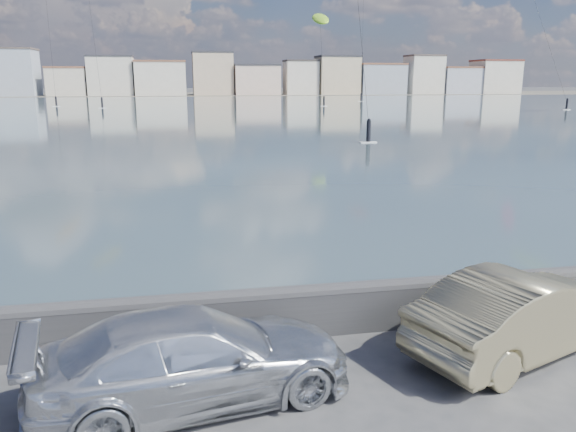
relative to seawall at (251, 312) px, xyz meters
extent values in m
plane|color=#333335|center=(0.00, -2.70, -0.58)|extent=(700.00, 700.00, 0.00)
cube|color=#354B52|center=(0.00, 88.80, -0.58)|extent=(500.00, 177.00, 0.00)
cube|color=#4C473D|center=(0.00, 197.30, -0.57)|extent=(500.00, 60.00, 0.00)
cube|color=#28282B|center=(0.00, 0.00, -0.13)|extent=(400.00, 0.35, 0.90)
cylinder|color=#28282B|center=(0.00, 0.00, 0.32)|extent=(400.00, 0.36, 0.36)
cube|color=#9EA8B7|center=(-51.50, 183.30, 6.42)|extent=(15.00, 12.00, 14.00)
cube|color=#4C423D|center=(-51.50, 183.30, 13.72)|extent=(15.30, 12.24, 0.60)
cube|color=beige|center=(-35.00, 183.30, 3.67)|extent=(12.00, 10.00, 8.50)
cube|color=brown|center=(-35.00, 183.30, 8.22)|extent=(12.24, 10.20, 0.60)
cube|color=beige|center=(-21.50, 183.30, 5.42)|extent=(14.00, 11.00, 12.00)
cube|color=#2D2D33|center=(-21.50, 183.30, 11.72)|extent=(14.28, 11.22, 0.60)
cube|color=silver|center=(-6.00, 183.30, 4.67)|extent=(16.00, 13.00, 10.50)
cube|color=brown|center=(-6.00, 183.30, 10.22)|extent=(16.32, 13.26, 0.60)
cube|color=#CCB293|center=(11.00, 183.30, 6.17)|extent=(13.00, 10.00, 13.50)
cube|color=#2D2D33|center=(11.00, 183.30, 13.22)|extent=(13.26, 10.20, 0.60)
cube|color=beige|center=(25.50, 183.30, 4.17)|extent=(15.00, 12.00, 9.50)
cube|color=#2D2D33|center=(25.50, 183.30, 9.22)|extent=(15.30, 12.24, 0.60)
cube|color=silver|center=(41.00, 183.30, 4.92)|extent=(11.00, 9.00, 11.00)
cube|color=#383330|center=(41.00, 183.30, 10.72)|extent=(11.22, 9.18, 0.60)
cube|color=beige|center=(54.00, 183.30, 5.67)|extent=(14.00, 11.00, 12.50)
cube|color=#2D2D33|center=(54.00, 183.30, 12.22)|extent=(14.28, 11.22, 0.60)
cube|color=#9EA8B7|center=(69.50, 183.30, 4.42)|extent=(16.00, 12.00, 10.00)
cube|color=brown|center=(69.50, 183.30, 9.72)|extent=(16.32, 12.24, 0.60)
cube|color=silver|center=(86.00, 183.30, 5.92)|extent=(12.00, 10.00, 13.00)
cube|color=#4C423D|center=(86.00, 183.30, 12.72)|extent=(12.24, 10.20, 0.60)
cube|color=#B2B7C6|center=(99.50, 183.30, 3.92)|extent=(14.00, 11.00, 9.00)
cube|color=brown|center=(99.50, 183.30, 8.72)|extent=(14.28, 11.22, 0.60)
cube|color=silver|center=(114.00, 183.30, 5.17)|extent=(15.00, 12.00, 11.50)
cube|color=brown|center=(114.00, 183.30, 11.22)|extent=(15.30, 12.24, 0.60)
imported|color=silver|center=(-1.18, -2.00, 0.17)|extent=(5.45, 2.97, 1.50)
imported|color=tan|center=(4.98, -1.49, 0.21)|extent=(5.11, 3.30, 1.59)
cube|color=white|center=(-24.11, 106.55, -0.53)|extent=(1.40, 0.42, 0.08)
cylinder|color=black|center=(-24.11, 106.55, 0.37)|extent=(0.36, 0.36, 1.70)
sphere|color=black|center=(-24.11, 106.55, 1.27)|extent=(0.28, 0.28, 0.28)
cylinder|color=black|center=(-24.91, 110.49, 13.39)|extent=(1.64, 7.91, 25.35)
cube|color=white|center=(64.50, 76.65, -0.53)|extent=(1.40, 0.42, 0.08)
cylinder|color=black|center=(64.50, 76.65, 0.37)|extent=(0.36, 0.36, 1.70)
sphere|color=black|center=(64.50, 76.65, 1.27)|extent=(0.28, 0.28, 0.28)
cylinder|color=black|center=(64.40, 83.65, 11.19)|extent=(0.22, 14.02, 20.97)
cube|color=white|center=(-14.58, 97.98, -0.53)|extent=(1.40, 0.42, 0.08)
cylinder|color=black|center=(-14.58, 97.98, 0.37)|extent=(0.36, 0.36, 1.70)
sphere|color=black|center=(-14.58, 97.98, 1.27)|extent=(0.28, 0.28, 0.28)
cylinder|color=black|center=(-15.68, 101.15, 15.25)|extent=(2.24, 6.38, 29.06)
ellipsoid|color=#8CD826|center=(29.92, 113.25, 17.21)|extent=(3.56, 11.02, 4.68)
cube|color=white|center=(27.02, 97.95, -0.53)|extent=(1.40, 0.42, 0.08)
cylinder|color=black|center=(27.02, 97.95, 0.37)|extent=(0.36, 0.36, 1.70)
sphere|color=black|center=(27.02, 97.95, 1.27)|extent=(0.28, 0.28, 0.28)
cylinder|color=black|center=(28.47, 105.60, 8.97)|extent=(2.93, 15.33, 16.51)
cube|color=white|center=(14.16, 34.04, -0.53)|extent=(1.40, 0.42, 0.08)
cylinder|color=black|center=(14.16, 34.04, 0.37)|extent=(0.36, 0.36, 1.70)
sphere|color=black|center=(14.16, 34.04, 1.27)|extent=(0.28, 0.28, 0.28)
cube|color=white|center=(41.96, 120.30, -0.53)|extent=(1.40, 0.42, 0.08)
cylinder|color=black|center=(41.96, 120.30, 0.37)|extent=(0.36, 0.36, 1.70)
sphere|color=black|center=(41.96, 120.30, 1.27)|extent=(0.28, 0.28, 0.28)
cylinder|color=black|center=(43.24, 124.36, 14.61)|extent=(2.60, 8.16, 27.80)
camera|label=1|loc=(-1.27, -10.33, 4.51)|focal=35.00mm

